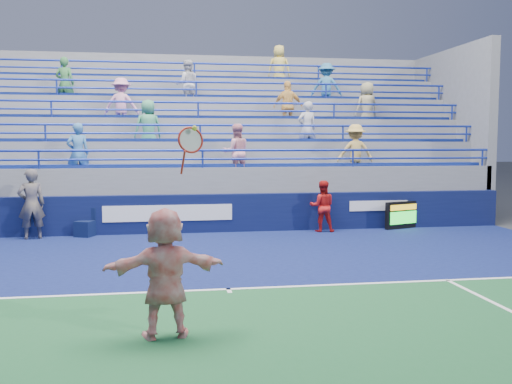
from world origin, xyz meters
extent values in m
plane|color=#333538|center=(0.00, 0.00, 0.00)|extent=(120.00, 120.00, 0.00)
cube|color=#0E174A|center=(0.00, 2.20, 0.01)|extent=(18.00, 8.40, 0.02)
cube|color=white|center=(0.00, 0.00, 0.02)|extent=(11.00, 0.10, 0.01)
cube|color=white|center=(0.00, -0.10, 0.02)|extent=(0.08, 0.30, 0.01)
cube|color=#0A113A|center=(0.00, 6.50, 0.55)|extent=(18.00, 0.30, 1.10)
cube|color=white|center=(-1.00, 6.34, 0.60)|extent=(3.60, 0.02, 0.45)
cube|color=white|center=(5.20, 6.34, 0.70)|extent=(1.80, 0.02, 0.30)
cube|color=slate|center=(0.00, 9.45, 0.55)|extent=(18.00, 5.60, 1.10)
cube|color=slate|center=(0.00, 9.45, 0.93)|extent=(18.00, 5.60, 1.85)
cube|color=#152C97|center=(0.00, 7.10, 1.90)|extent=(17.40, 0.45, 0.10)
cylinder|color=#1E34A5|center=(0.00, 6.70, 2.35)|extent=(18.00, 0.07, 0.07)
cube|color=slate|center=(0.00, 9.95, 1.30)|extent=(18.00, 4.60, 2.60)
cube|color=#152C97|center=(0.00, 8.10, 2.65)|extent=(17.40, 0.45, 0.10)
cylinder|color=#1E34A5|center=(0.00, 7.70, 3.10)|extent=(18.00, 0.07, 0.07)
cube|color=slate|center=(0.00, 10.45, 1.68)|extent=(18.00, 3.60, 3.35)
cube|color=#152C97|center=(0.00, 9.10, 3.40)|extent=(17.40, 0.45, 0.10)
cylinder|color=#1E34A5|center=(0.00, 8.70, 3.85)|extent=(18.00, 0.07, 0.07)
cube|color=slate|center=(0.00, 10.95, 2.05)|extent=(18.00, 2.60, 4.10)
cube|color=#152C97|center=(0.00, 10.10, 4.15)|extent=(17.40, 0.45, 0.10)
cylinder|color=#1E34A5|center=(0.00, 9.70, 4.60)|extent=(18.00, 0.07, 0.07)
cube|color=slate|center=(0.00, 11.45, 2.42)|extent=(18.00, 1.60, 4.85)
cube|color=#152C97|center=(0.00, 11.10, 4.90)|extent=(17.40, 0.45, 0.10)
cylinder|color=#1E34A5|center=(0.00, 10.70, 5.35)|extent=(18.00, 0.07, 0.07)
imported|color=silver|center=(-0.29, 10.10, 4.53)|extent=(0.85, 0.68, 1.70)
imported|color=teal|center=(4.63, 10.10, 4.53)|extent=(1.23, 0.91, 1.70)
imported|color=#BBBAC1|center=(3.43, 8.10, 3.03)|extent=(0.67, 0.49, 1.70)
imported|color=tan|center=(5.79, 9.10, 3.78)|extent=(0.92, 0.69, 1.70)
imported|color=#F3D65E|center=(3.12, 11.10, 5.28)|extent=(0.91, 0.67, 1.70)
imported|color=#469A6E|center=(-1.56, 8.10, 3.03)|extent=(0.95, 0.75, 1.70)
imported|color=#36783F|center=(-4.31, 10.10, 4.53)|extent=(0.69, 0.53, 1.70)
imported|color=#EC98BE|center=(-2.42, 9.10, 3.78)|extent=(1.18, 0.78, 1.70)
imported|color=#DEB356|center=(4.71, 7.10, 2.28)|extent=(1.17, 0.76, 1.70)
imported|color=teal|center=(-3.51, 7.10, 2.28)|extent=(0.69, 0.53, 1.70)
imported|color=#FFC563|center=(3.03, 9.10, 3.78)|extent=(1.01, 0.45, 1.70)
imported|color=pink|center=(1.02, 7.10, 2.28)|extent=(0.86, 0.69, 1.70)
cube|color=black|center=(5.89, 6.23, 0.41)|extent=(1.16, 0.53, 0.82)
cube|color=gold|center=(5.89, 6.16, 0.66)|extent=(1.01, 0.02, 0.16)
cube|color=#19E533|center=(5.89, 6.16, 0.35)|extent=(1.01, 0.02, 0.37)
cube|color=#0B1538|center=(-3.26, 6.23, 0.22)|extent=(0.58, 0.58, 0.44)
cube|color=#0B1538|center=(-3.26, 6.43, 0.61)|extent=(0.42, 0.22, 0.34)
imported|color=white|center=(-1.08, -2.27, 0.87)|extent=(1.65, 0.66, 1.74)
torus|color=#B52216|center=(-0.73, -2.27, 2.61)|extent=(0.36, 0.20, 0.35)
cylinder|color=#B52216|center=(-0.83, -2.27, 2.32)|extent=(0.08, 0.20, 0.32)
sphere|color=gold|center=(-0.68, -2.32, 2.76)|extent=(0.07, 0.07, 0.07)
imported|color=#151A3B|center=(-4.59, 6.04, 0.95)|extent=(0.80, 0.65, 1.89)
imported|color=red|center=(3.39, 6.06, 0.74)|extent=(0.82, 0.69, 1.49)
camera|label=1|loc=(-1.06, -9.73, 2.58)|focal=40.00mm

